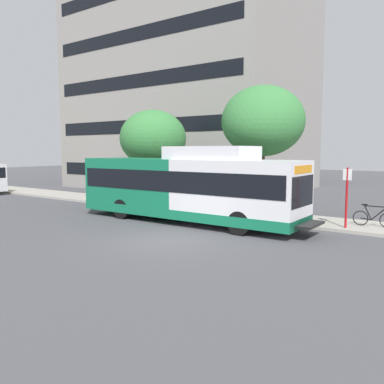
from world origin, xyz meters
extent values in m
plane|color=#4C4C51|center=(0.00, 8.00, 0.00)|extent=(120.00, 120.00, 0.00)
cube|color=#A8A399|center=(7.00, 6.00, 0.07)|extent=(3.00, 56.00, 0.14)
cube|color=white|center=(3.71, -1.05, 1.69)|extent=(2.54, 5.80, 2.73)
cube|color=#14724C|center=(3.71, 4.75, 1.69)|extent=(2.54, 5.80, 2.73)
cube|color=#14724C|center=(3.71, 1.85, 0.54)|extent=(2.57, 11.60, 0.44)
cube|color=black|center=(3.71, 1.85, 2.05)|extent=(2.58, 11.25, 0.96)
cube|color=black|center=(3.71, -3.91, 1.85)|extent=(2.34, 0.10, 1.24)
cube|color=orange|center=(3.71, -3.92, 2.72)|extent=(1.91, 0.08, 0.32)
cube|color=white|center=(3.71, 0.40, 3.35)|extent=(2.16, 4.06, 0.60)
cube|color=black|center=(3.71, -4.30, 0.55)|extent=(1.78, 0.60, 0.10)
cylinder|color=black|center=(2.58, -1.75, 0.50)|extent=(0.30, 1.00, 1.00)
cylinder|color=black|center=(4.84, -1.75, 0.50)|extent=(0.30, 1.00, 1.00)
cylinder|color=black|center=(2.58, 5.04, 0.50)|extent=(0.30, 1.00, 1.00)
cylinder|color=black|center=(4.84, 5.04, 0.50)|extent=(0.30, 1.00, 1.00)
cylinder|color=red|center=(6.00, -5.05, 1.44)|extent=(0.10, 0.10, 2.60)
cube|color=white|center=(5.98, -5.05, 2.44)|extent=(0.04, 0.36, 0.48)
torus|color=black|center=(6.96, -5.44, 0.47)|extent=(0.04, 0.66, 0.66)
cylinder|color=black|center=(6.96, -6.19, 0.74)|extent=(0.05, 0.64, 0.64)
cylinder|color=black|center=(6.96, -5.74, 0.74)|extent=(0.05, 0.34, 0.62)
cylinder|color=black|center=(6.96, -6.04, 1.04)|extent=(0.05, 0.90, 0.05)
cylinder|color=black|center=(6.96, -5.66, 0.46)|extent=(0.05, 0.45, 0.08)
cube|color=black|center=(6.96, -5.59, 1.08)|extent=(0.12, 0.24, 0.06)
cylinder|color=#4C3823|center=(7.90, -0.15, 1.75)|extent=(0.28, 0.28, 3.22)
ellipsoid|color=#3D8442|center=(7.90, -0.15, 5.01)|extent=(4.38, 4.38, 3.73)
cylinder|color=#4C3823|center=(8.03, 7.68, 1.39)|extent=(0.28, 0.28, 2.49)
ellipsoid|color=#3D8442|center=(8.03, 7.68, 4.24)|extent=(4.30, 4.30, 3.65)
cube|color=gray|center=(19.01, 12.74, 12.56)|extent=(13.79, 20.45, 25.12)
cube|color=black|center=(19.01, 12.74, 1.79)|extent=(13.85, 18.81, 1.10)
cube|color=black|center=(19.01, 12.74, 5.38)|extent=(13.85, 18.81, 1.10)
cube|color=black|center=(19.01, 12.74, 8.97)|extent=(13.85, 18.81, 1.10)
cube|color=black|center=(19.01, 12.74, 12.56)|extent=(13.85, 18.81, 1.10)
cube|color=black|center=(19.01, 12.74, 16.15)|extent=(13.85, 18.81, 1.10)
cylinder|color=#B7B7BC|center=(21.28, 31.79, 3.46)|extent=(1.10, 1.10, 6.92)
cylinder|color=#B7B7BC|center=(21.28, 31.79, 10.38)|extent=(0.91, 0.91, 6.92)
cylinder|color=#B7B7BC|center=(21.28, 31.79, 17.29)|extent=(0.72, 0.72, 6.92)
camera|label=1|loc=(-11.54, -9.50, 3.47)|focal=37.10mm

